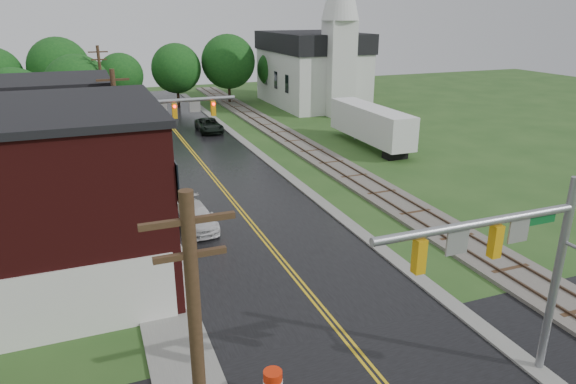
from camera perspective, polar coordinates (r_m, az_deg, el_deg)
main_road at (r=41.53m, az=-8.93°, el=2.38°), size 10.00×90.00×0.02m
curb_right at (r=47.50m, az=-3.91°, el=4.75°), size 0.80×70.00×0.12m
sidewalk_left at (r=36.01m, az=-16.78°, el=-0.94°), size 2.40×50.00×0.12m
yellow_house at (r=36.08m, az=-25.02°, el=3.42°), size 8.00×7.00×6.40m
darkred_building at (r=44.99m, az=-23.09°, el=5.27°), size 7.00×6.00×4.40m
church at (r=68.96m, az=3.05°, el=14.31°), size 10.40×18.40×20.00m
railroad at (r=49.00m, az=1.24°, el=5.38°), size 3.20×80.00×0.30m
traffic_signal_near at (r=17.50m, az=23.65°, el=-6.23°), size 7.34×0.30×7.20m
traffic_signal_far at (r=36.87m, az=-13.59°, el=7.87°), size 7.34×0.43×7.20m
utility_pole_a at (r=11.62m, az=-9.83°, el=-20.18°), size 1.80×0.28×9.00m
utility_pole_b at (r=31.76m, az=-18.17°, el=5.15°), size 1.80×0.28×9.00m
utility_pole_c at (r=53.39m, az=-19.90°, el=10.47°), size 1.80×0.28×9.00m
tree_left_c at (r=49.66m, az=-27.85°, el=8.54°), size 6.00×6.00×7.65m
tree_left_e at (r=55.24m, az=-22.14°, el=10.57°), size 6.40×6.40×8.16m
suv_dark at (r=54.84m, az=-8.77°, el=7.32°), size 2.35×5.01×1.39m
pickup_white at (r=30.55m, az=-10.25°, el=-2.73°), size 2.13×4.72×1.34m
semi_trailer at (r=48.44m, az=9.22°, el=7.54°), size 2.61×11.69×3.72m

